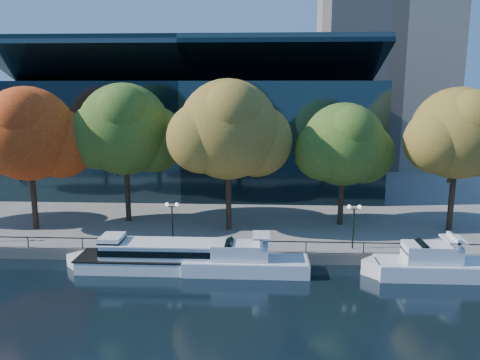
# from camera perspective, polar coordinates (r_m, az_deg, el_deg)

# --- Properties ---
(ground) EXTENTS (160.00, 160.00, 0.00)m
(ground) POSITION_cam_1_polar(r_m,az_deg,el_deg) (39.62, -6.44, -11.46)
(ground) COLOR black
(ground) RESTS_ON ground
(promenade) EXTENTS (90.00, 67.08, 1.00)m
(promenade) POSITION_cam_1_polar(r_m,az_deg,el_deg) (74.16, -1.94, -0.24)
(promenade) COLOR slate
(promenade) RESTS_ON ground
(railing) EXTENTS (88.20, 0.08, 0.99)m
(railing) POSITION_cam_1_polar(r_m,az_deg,el_deg) (41.94, -5.78, -7.31)
(railing) COLOR black
(railing) RESTS_ON promenade
(convention_building) EXTENTS (50.00, 24.57, 21.43)m
(convention_building) POSITION_cam_1_polar(r_m,az_deg,el_deg) (68.92, -5.64, 5.57)
(convention_building) COLOR black
(convention_building) RESTS_ON ground
(tour_boat) EXTENTS (15.49, 3.46, 2.94)m
(tour_boat) POSITION_cam_1_polar(r_m,az_deg,el_deg) (40.75, -10.05, -9.02)
(tour_boat) COLOR white
(tour_boat) RESTS_ON ground
(cruiser_near) EXTENTS (11.54, 2.97, 3.34)m
(cruiser_near) POSITION_cam_1_polar(r_m,az_deg,el_deg) (39.54, 0.07, -9.81)
(cruiser_near) COLOR silver
(cruiser_near) RESTS_ON ground
(cruiser_far) EXTENTS (10.89, 3.02, 3.56)m
(cruiser_far) POSITION_cam_1_polar(r_m,az_deg,el_deg) (41.69, 22.24, -9.42)
(cruiser_far) COLOR silver
(cruiser_far) RESTS_ON ground
(tree_1) EXTENTS (11.63, 9.53, 14.38)m
(tree_1) POSITION_cam_1_polar(r_m,az_deg,el_deg) (50.82, -24.24, 4.93)
(tree_1) COLOR black
(tree_1) RESTS_ON promenade
(tree_2) EXTENTS (12.00, 9.84, 14.74)m
(tree_2) POSITION_cam_1_polar(r_m,az_deg,el_deg) (50.55, -13.69, 5.81)
(tree_2) COLOR black
(tree_2) RESTS_ON promenade
(tree_3) EXTENTS (12.33, 10.11, 15.11)m
(tree_3) POSITION_cam_1_polar(r_m,az_deg,el_deg) (45.99, -1.19, 5.91)
(tree_3) COLOR black
(tree_3) RESTS_ON promenade
(tree_4) EXTENTS (10.65, 8.73, 12.76)m
(tree_4) POSITION_cam_1_polar(r_m,az_deg,el_deg) (49.13, 12.69, 4.04)
(tree_4) COLOR black
(tree_4) RESTS_ON promenade
(tree_5) EXTENTS (11.22, 9.20, 14.32)m
(tree_5) POSITION_cam_1_polar(r_m,az_deg,el_deg) (50.61, 25.19, 4.95)
(tree_5) COLOR black
(tree_5) RESTS_ON promenade
(lamp_1) EXTENTS (1.26, 0.36, 4.03)m
(lamp_1) POSITION_cam_1_polar(r_m,az_deg,el_deg) (42.88, -8.28, -4.11)
(lamp_1) COLOR black
(lamp_1) RESTS_ON promenade
(lamp_2) EXTENTS (1.26, 0.36, 4.03)m
(lamp_2) POSITION_cam_1_polar(r_m,az_deg,el_deg) (42.85, 13.71, -4.32)
(lamp_2) COLOR black
(lamp_2) RESTS_ON promenade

